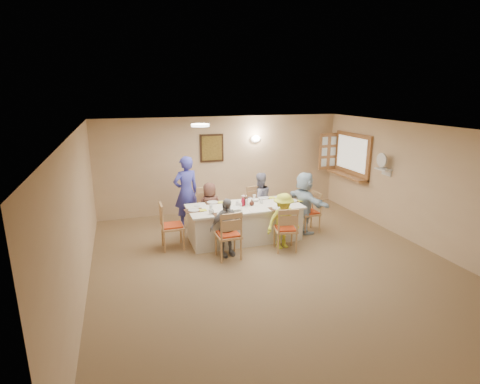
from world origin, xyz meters
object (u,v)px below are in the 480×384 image
object	(u,v)px
chair_back_right	(258,206)
diner_back_right	(259,200)
chair_left_end	(172,226)
diner_front_right	(283,221)
dining_table	(245,222)
chair_front_left	(228,234)
diner_back_left	(210,207)
desk_fan	(383,163)
diner_right_end	(304,202)
condiment_ketchup	(243,201)
chair_back_left	(209,209)
chair_front_right	(285,228)
diner_front_left	(226,227)
caregiver	(186,192)
chair_right_end	(309,212)
serving_hatch	(352,155)

from	to	relation	value
chair_back_right	diner_back_right	distance (m)	0.23
chair_left_end	diner_front_right	distance (m)	2.26
dining_table	chair_front_left	size ratio (longest dim) A/B	2.49
chair_back_right	diner_back_right	xyz separation A→B (m)	(0.00, -0.12, 0.19)
diner_back_left	diner_front_right	size ratio (longest dim) A/B	0.99
desk_fan	diner_right_end	distance (m)	2.01
condiment_ketchup	desk_fan	bearing A→B (deg)	-4.60
chair_back_left	condiment_ketchup	size ratio (longest dim) A/B	4.56
chair_back_left	diner_back_right	bearing A→B (deg)	-13.76
chair_front_right	diner_front_left	bearing A→B (deg)	5.42
chair_front_right	chair_front_left	bearing A→B (deg)	11.13
chair_left_end	diner_front_right	bearing A→B (deg)	-107.52
diner_front_right	condiment_ketchup	world-z (taller)	diner_front_right
chair_left_end	diner_front_right	xyz separation A→B (m)	(2.15, -0.68, 0.09)
diner_front_left	caregiver	xyz separation A→B (m)	(-0.45, 1.83, 0.27)
chair_back_right	diner_front_right	world-z (taller)	diner_front_right
chair_right_end	diner_right_end	size ratio (longest dim) A/B	0.66
serving_hatch	chair_front_right	distance (m)	3.47
chair_left_end	caregiver	xyz separation A→B (m)	(0.50, 1.15, 0.36)
diner_back_left	chair_front_right	bearing A→B (deg)	121.75
diner_back_right	chair_front_right	bearing A→B (deg)	84.25
diner_back_left	diner_back_right	bearing A→B (deg)	172.71
serving_hatch	diner_back_right	distance (m)	2.89
chair_front_left	chair_left_end	xyz separation A→B (m)	(-0.95, 0.80, -0.00)
serving_hatch	chair_back_left	distance (m)	4.07
desk_fan	chair_back_left	distance (m)	4.11
diner_front_right	caregiver	distance (m)	2.48
serving_hatch	diner_front_left	size ratio (longest dim) A/B	1.29
chair_right_end	chair_back_left	bearing A→B (deg)	-112.54
dining_table	condiment_ketchup	size ratio (longest dim) A/B	11.28
chair_left_end	condiment_ketchup	xyz separation A→B (m)	(1.51, -0.01, 0.38)
chair_back_left	chair_front_left	distance (m)	1.60
chair_front_left	caregiver	bearing A→B (deg)	-78.40
chair_front_left	diner_back_right	distance (m)	1.91
serving_hatch	chair_front_right	bearing A→B (deg)	-145.50
diner_back_left	caregiver	world-z (taller)	caregiver
caregiver	diner_right_end	bearing A→B (deg)	140.39
chair_front_left	condiment_ketchup	world-z (taller)	chair_front_left
diner_back_right	diner_front_right	world-z (taller)	diner_back_right
serving_hatch	condiment_ketchup	world-z (taller)	serving_hatch
dining_table	diner_back_right	xyz separation A→B (m)	(0.60, 0.68, 0.27)
desk_fan	condiment_ketchup	world-z (taller)	desk_fan
chair_right_end	diner_right_end	bearing A→B (deg)	-92.13
condiment_ketchup	serving_hatch	bearing A→B (deg)	17.86
chair_back_right	caregiver	xyz separation A→B (m)	(-1.65, 0.35, 0.39)
chair_right_end	diner_back_right	size ratio (longest dim) A/B	0.71
chair_left_end	diner_right_end	size ratio (longest dim) A/B	0.70
dining_table	chair_back_left	xyz separation A→B (m)	(-0.60, 0.80, 0.11)
caregiver	condiment_ketchup	bearing A→B (deg)	116.33
chair_front_left	chair_front_right	distance (m)	1.20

